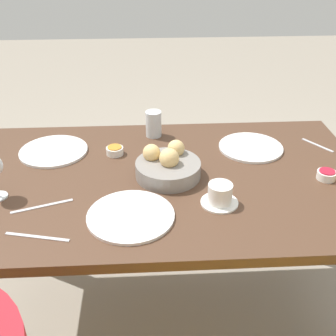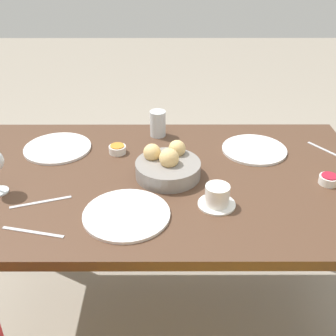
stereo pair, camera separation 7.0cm
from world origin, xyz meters
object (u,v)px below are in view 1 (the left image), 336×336
bread_basket (168,165)px  water_tumbler (154,124)px  knife_silver (37,237)px  coffee_cup (220,195)px  jam_bowl_honey (115,151)px  spoon_coffee (317,145)px  plate_near_left (251,147)px  jam_bowl_berry (326,175)px  plate_near_right (54,151)px  plate_far_center (131,216)px  fork_silver (42,206)px

bread_basket → water_tumbler: bearing=-82.7°
water_tumbler → knife_silver: water_tumbler is taller
coffee_cup → water_tumbler: bearing=-68.7°
jam_bowl_honey → spoon_coffee: 0.81m
spoon_coffee → plate_near_left: bearing=2.1°
coffee_cup → jam_bowl_honey: size_ratio=1.82×
jam_bowl_berry → knife_silver: jam_bowl_berry is taller
water_tumbler → knife_silver: (0.35, 0.64, -0.05)m
plate_near_left → spoon_coffee: plate_near_left is taller
jam_bowl_berry → plate_near_left: bearing=-48.3°
plate_near_right → jam_bowl_honey: 0.24m
plate_far_center → coffee_cup: bearing=-168.6°
plate_near_right → water_tumbler: bearing=-162.6°
bread_basket → spoon_coffee: size_ratio=1.82×
coffee_cup → fork_silver: bearing=-1.5°
plate_near_left → knife_silver: 0.89m
plate_far_center → spoon_coffee: plate_far_center is taller
plate_near_right → knife_silver: (-0.04, 0.51, -0.00)m
bread_basket → plate_near_right: bread_basket is taller
knife_silver → spoon_coffee: bearing=-153.2°
jam_bowl_honey → fork_silver: bearing=57.4°
plate_near_left → jam_bowl_honey: bearing=1.7°
coffee_cup → jam_bowl_berry: bearing=-162.4°
coffee_cup → spoon_coffee: size_ratio=0.96×
jam_bowl_honey → plate_far_center: bearing=99.6°
plate_near_left → spoon_coffee: 0.27m
plate_near_left → coffee_cup: bearing=63.1°
bread_basket → fork_silver: bearing=22.8°
bread_basket → jam_bowl_honey: 0.25m
plate_far_center → spoon_coffee: 0.86m
jam_bowl_honey → knife_silver: size_ratio=0.35×
jam_bowl_berry → plate_near_right: bearing=-14.3°
plate_near_left → plate_far_center: 0.63m
coffee_cup → fork_silver: 0.56m
plate_far_center → jam_bowl_honey: size_ratio=4.06×
jam_bowl_honey → plate_near_left: bearing=-178.3°
plate_near_left → jam_bowl_berry: (-0.21, 0.24, 0.01)m
knife_silver → bread_basket: bearing=-140.7°
knife_silver → spoon_coffee: same height
coffee_cup → plate_near_right: bearing=-32.6°
water_tumbler → spoon_coffee: 0.67m
coffee_cup → spoon_coffee: coffee_cup is taller
plate_near_right → jam_bowl_berry: bearing=165.7°
plate_near_right → jam_bowl_berry: (-0.99, 0.25, 0.01)m
spoon_coffee → plate_far_center: bearing=30.2°
plate_far_center → knife_silver: 0.28m
plate_near_right → coffee_cup: bearing=147.4°
jam_bowl_berry → fork_silver: (0.96, 0.11, -0.01)m
plate_far_center → fork_silver: size_ratio=1.44×
plate_far_center → jam_bowl_berry: 0.70m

